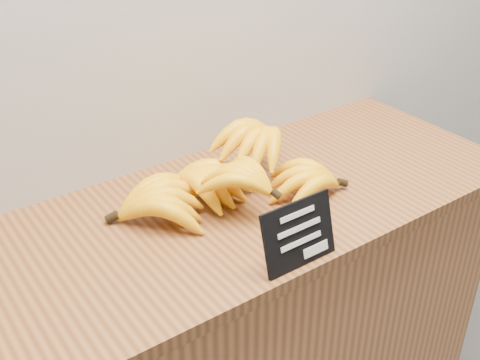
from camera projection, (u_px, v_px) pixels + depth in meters
name	position (u px, v px, depth m)	size (l,w,h in m)	color
counter_top	(227.00, 212.00, 1.31)	(1.39, 0.54, 0.03)	brown
chalkboard_sign	(299.00, 234.00, 1.11)	(0.16, 0.01, 0.13)	black
banana_pile	(229.00, 178.00, 1.31)	(0.49, 0.36, 0.12)	#FFB90A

